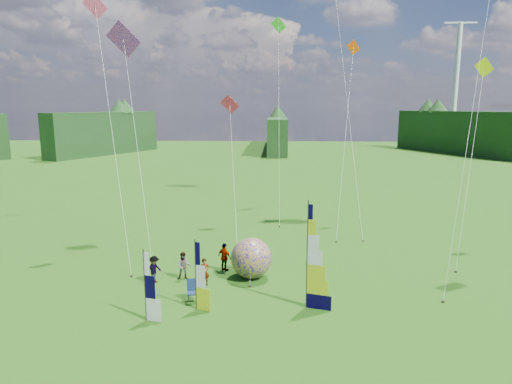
{
  "coord_description": "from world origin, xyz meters",
  "views": [
    {
      "loc": [
        0.08,
        -18.68,
        9.8
      ],
      "look_at": [
        -1.0,
        4.0,
        5.5
      ],
      "focal_mm": 32.0,
      "sensor_mm": 36.0,
      "label": 1
    }
  ],
  "objects_px": {
    "camp_chair": "(193,291)",
    "side_banner_far": "(145,287)",
    "spectator_a": "(205,272)",
    "kite_whale": "(347,82)",
    "spectator_c": "(154,270)",
    "side_banner_left": "(196,276)",
    "feather_banner_main": "(307,257)",
    "spectator_b": "(184,266)",
    "spectator_d": "(225,257)",
    "bol_inflatable": "(251,258)"
  },
  "relations": [
    {
      "from": "spectator_a",
      "to": "kite_whale",
      "type": "relative_size",
      "value": 0.07
    },
    {
      "from": "camp_chair",
      "to": "kite_whale",
      "type": "relative_size",
      "value": 0.05
    },
    {
      "from": "feather_banner_main",
      "to": "spectator_b",
      "type": "distance_m",
      "value": 7.81
    },
    {
      "from": "side_banner_left",
      "to": "side_banner_far",
      "type": "relative_size",
      "value": 1.04
    },
    {
      "from": "spectator_a",
      "to": "camp_chair",
      "type": "relative_size",
      "value": 1.33
    },
    {
      "from": "spectator_d",
      "to": "camp_chair",
      "type": "bearing_deg",
      "value": 113.0
    },
    {
      "from": "bol_inflatable",
      "to": "kite_whale",
      "type": "relative_size",
      "value": 0.1
    },
    {
      "from": "bol_inflatable",
      "to": "spectator_c",
      "type": "height_order",
      "value": "bol_inflatable"
    },
    {
      "from": "feather_banner_main",
      "to": "spectator_c",
      "type": "xyz_separation_m",
      "value": [
        -8.32,
        2.8,
        -1.83
      ]
    },
    {
      "from": "camp_chair",
      "to": "kite_whale",
      "type": "distance_m",
      "value": 22.43
    },
    {
      "from": "feather_banner_main",
      "to": "camp_chair",
      "type": "bearing_deg",
      "value": -167.01
    },
    {
      "from": "bol_inflatable",
      "to": "spectator_d",
      "type": "xyz_separation_m",
      "value": [
        -1.66,
        1.01,
        -0.32
      ]
    },
    {
      "from": "spectator_a",
      "to": "camp_chair",
      "type": "xyz_separation_m",
      "value": [
        -0.22,
        -2.23,
        -0.19
      ]
    },
    {
      "from": "side_banner_left",
      "to": "kite_whale",
      "type": "xyz_separation_m",
      "value": [
        9.46,
        17.7,
        9.97
      ]
    },
    {
      "from": "spectator_a",
      "to": "spectator_c",
      "type": "relative_size",
      "value": 0.97
    },
    {
      "from": "side_banner_far",
      "to": "spectator_d",
      "type": "height_order",
      "value": "side_banner_far"
    },
    {
      "from": "bol_inflatable",
      "to": "camp_chair",
      "type": "distance_m",
      "value": 4.46
    },
    {
      "from": "feather_banner_main",
      "to": "kite_whale",
      "type": "relative_size",
      "value": 0.22
    },
    {
      "from": "side_banner_far",
      "to": "camp_chair",
      "type": "xyz_separation_m",
      "value": [
        1.82,
        2.11,
        -1.08
      ]
    },
    {
      "from": "spectator_a",
      "to": "spectator_b",
      "type": "distance_m",
      "value": 1.55
    },
    {
      "from": "spectator_a",
      "to": "spectator_d",
      "type": "bearing_deg",
      "value": 54.35
    },
    {
      "from": "spectator_a",
      "to": "spectator_d",
      "type": "distance_m",
      "value": 2.4
    },
    {
      "from": "kite_whale",
      "to": "camp_chair",
      "type": "bearing_deg",
      "value": -106.59
    },
    {
      "from": "camp_chair",
      "to": "kite_whale",
      "type": "xyz_separation_m",
      "value": [
        9.77,
        16.85,
        11.12
      ]
    },
    {
      "from": "bol_inflatable",
      "to": "side_banner_left",
      "type": "bearing_deg",
      "value": -119.43
    },
    {
      "from": "feather_banner_main",
      "to": "spectator_b",
      "type": "bearing_deg",
      "value": 169.97
    },
    {
      "from": "camp_chair",
      "to": "spectator_b",
      "type": "bearing_deg",
      "value": 96.05
    },
    {
      "from": "spectator_b",
      "to": "kite_whale",
      "type": "distance_m",
      "value": 20.67
    },
    {
      "from": "feather_banner_main",
      "to": "side_banner_far",
      "type": "relative_size",
      "value": 1.58
    },
    {
      "from": "side_banner_left",
      "to": "kite_whale",
      "type": "relative_size",
      "value": 0.15
    },
    {
      "from": "feather_banner_main",
      "to": "side_banner_left",
      "type": "height_order",
      "value": "feather_banner_main"
    },
    {
      "from": "side_banner_left",
      "to": "camp_chair",
      "type": "distance_m",
      "value": 1.46
    },
    {
      "from": "side_banner_left",
      "to": "camp_chair",
      "type": "bearing_deg",
      "value": 127.84
    },
    {
      "from": "spectator_b",
      "to": "spectator_c",
      "type": "distance_m",
      "value": 1.67
    },
    {
      "from": "spectator_d",
      "to": "side_banner_left",
      "type": "bearing_deg",
      "value": 118.24
    },
    {
      "from": "feather_banner_main",
      "to": "spectator_d",
      "type": "bearing_deg",
      "value": 150.25
    },
    {
      "from": "spectator_a",
      "to": "spectator_d",
      "type": "relative_size",
      "value": 0.88
    },
    {
      "from": "bol_inflatable",
      "to": "spectator_c",
      "type": "xyz_separation_m",
      "value": [
        -5.39,
        -1.05,
        -0.4
      ]
    },
    {
      "from": "side_banner_left",
      "to": "spectator_c",
      "type": "xyz_separation_m",
      "value": [
        -2.95,
        3.27,
        -0.93
      ]
    },
    {
      "from": "spectator_b",
      "to": "spectator_c",
      "type": "height_order",
      "value": "spectator_b"
    },
    {
      "from": "side_banner_left",
      "to": "spectator_c",
      "type": "distance_m",
      "value": 4.5
    },
    {
      "from": "spectator_a",
      "to": "side_banner_left",
      "type": "bearing_deg",
      "value": -103.42
    },
    {
      "from": "camp_chair",
      "to": "side_banner_far",
      "type": "bearing_deg",
      "value": -144.65
    },
    {
      "from": "side_banner_left",
      "to": "camp_chair",
      "type": "height_order",
      "value": "side_banner_left"
    },
    {
      "from": "spectator_b",
      "to": "kite_whale",
      "type": "relative_size",
      "value": 0.07
    },
    {
      "from": "bol_inflatable",
      "to": "spectator_c",
      "type": "distance_m",
      "value": 5.5
    },
    {
      "from": "side_banner_far",
      "to": "spectator_a",
      "type": "xyz_separation_m",
      "value": [
        2.05,
        4.34,
        -0.89
      ]
    },
    {
      "from": "spectator_c",
      "to": "kite_whale",
      "type": "bearing_deg",
      "value": -11.76
    },
    {
      "from": "spectator_a",
      "to": "kite_whale",
      "type": "distance_m",
      "value": 20.6
    },
    {
      "from": "side_banner_far",
      "to": "spectator_d",
      "type": "xyz_separation_m",
      "value": [
        2.9,
        6.59,
        -0.79
      ]
    }
  ]
}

